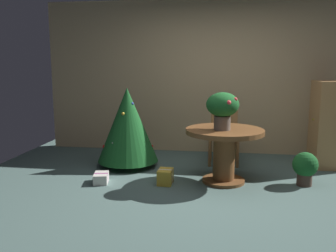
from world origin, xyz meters
name	(u,v)px	position (x,y,z in m)	size (l,w,h in m)	color
ground_plane	(213,196)	(0.00, 0.00, 0.00)	(6.60, 6.60, 0.00)	#4C6660
back_wall_panel	(218,77)	(0.00, 2.20, 1.30)	(6.00, 0.10, 2.60)	tan
round_dining_table	(224,146)	(0.12, 0.53, 0.48)	(1.00, 1.00, 0.71)	brown
flower_vase	(223,107)	(0.08, 0.47, 1.00)	(0.41, 0.41, 0.47)	#665B51
wooden_chair_far	(224,130)	(0.12, 1.47, 0.52)	(0.46, 0.39, 0.91)	#9E6B3D
holiday_tree	(128,125)	(-1.31, 1.08, 0.63)	(0.91, 0.91, 1.19)	brown
gift_box_cream	(101,178)	(-1.45, 0.26, 0.06)	(0.23, 0.29, 0.13)	silver
gift_box_gold	(165,177)	(-0.62, 0.34, 0.09)	(0.18, 0.25, 0.19)	gold
wooden_cabinet	(329,124)	(1.67, 1.54, 0.64)	(0.48, 0.61, 1.28)	#B27F4C
potted_plant	(305,167)	(1.13, 0.55, 0.24)	(0.31, 0.31, 0.43)	#4C382D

